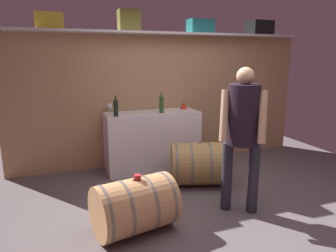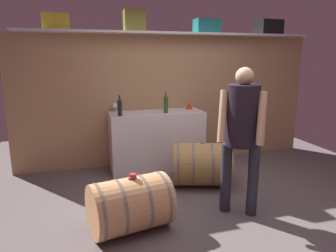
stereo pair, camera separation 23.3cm
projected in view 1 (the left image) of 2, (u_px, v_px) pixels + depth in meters
ground_plane at (201, 195)px, 4.05m from camera, size 6.22×7.20×0.02m
back_wall_panel at (164, 100)px, 5.20m from camera, size 5.02×0.10×2.10m
high_shelf_board at (167, 33)px, 4.83m from camera, size 4.62×0.40×0.03m
toolcase_yellow at (49, 21)px, 4.23m from camera, size 0.37×0.20×0.22m
toolcase_olive at (129, 21)px, 4.59m from camera, size 0.32×0.30×0.31m
toolcase_teal at (200, 26)px, 4.99m from camera, size 0.40×0.28×0.22m
toolcase_black at (259, 28)px, 5.36m from camera, size 0.44×0.33×0.24m
work_cabinet at (152, 141)px, 4.92m from camera, size 1.47×0.55×0.92m
wine_bottle_dark at (116, 107)px, 4.44m from camera, size 0.07×0.07×0.30m
wine_bottle_green at (162, 104)px, 4.71m from camera, size 0.07×0.07×0.32m
wine_glass at (110, 106)px, 4.77m from camera, size 0.08×0.08×0.14m
red_funnel at (184, 105)px, 5.10m from camera, size 0.11×0.11×0.12m
wine_barrel_near at (135, 206)px, 3.14m from camera, size 0.90×0.71×0.57m
wine_barrel_far at (199, 164)px, 4.33m from camera, size 0.92×0.80×0.61m
tasting_cup at (138, 177)px, 3.09m from camera, size 0.07×0.07×0.05m
winemaker_pouring at (243, 126)px, 3.42m from camera, size 0.53×0.49×1.66m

